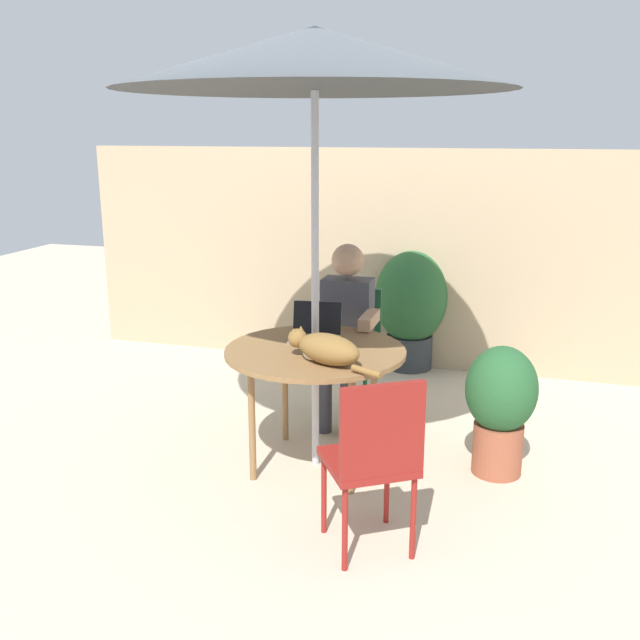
% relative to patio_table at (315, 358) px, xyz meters
% --- Properties ---
extents(ground_plane, '(14.00, 14.00, 0.00)m').
position_rel_patio_table_xyz_m(ground_plane, '(0.00, 0.00, -0.68)').
color(ground_plane, beige).
extents(fence_back, '(5.37, 0.08, 1.84)m').
position_rel_patio_table_xyz_m(fence_back, '(0.00, 2.07, 0.24)').
color(fence_back, tan).
rests_on(fence_back, ground).
extents(patio_table, '(1.07, 1.07, 0.74)m').
position_rel_patio_table_xyz_m(patio_table, '(0.00, 0.00, 0.00)').
color(patio_table, olive).
rests_on(patio_table, ground).
extents(patio_umbrella, '(2.17, 2.17, 2.52)m').
position_rel_patio_table_xyz_m(patio_umbrella, '(0.00, 0.00, 1.67)').
color(patio_umbrella, '#B7B7BC').
rests_on(patio_umbrella, ground).
extents(chair_occupied, '(0.40, 0.40, 0.91)m').
position_rel_patio_table_xyz_m(chair_occupied, '(0.00, 0.87, -0.15)').
color(chair_occupied, '#194C2D').
rests_on(chair_occupied, ground).
extents(chair_empty, '(0.55, 0.55, 0.91)m').
position_rel_patio_table_xyz_m(chair_empty, '(0.54, -0.85, -0.15)').
color(chair_empty, maroon).
rests_on(chair_empty, ground).
extents(person_seated, '(0.48, 0.48, 1.25)m').
position_rel_patio_table_xyz_m(person_seated, '(0.00, 0.71, 0.02)').
color(person_seated, '#3F3F47').
rests_on(person_seated, ground).
extents(laptop, '(0.33, 0.29, 0.21)m').
position_rel_patio_table_xyz_m(laptop, '(-0.06, 0.23, 0.12)').
color(laptop, gray).
rests_on(laptop, patio_table).
extents(cat, '(0.60, 0.36, 0.17)m').
position_rel_patio_table_xyz_m(cat, '(0.13, -0.24, 0.14)').
color(cat, olive).
rests_on(cat, patio_table).
extents(potted_plant_near_fence, '(0.42, 0.42, 0.79)m').
position_rel_patio_table_xyz_m(potted_plant_near_fence, '(1.07, 0.19, -0.24)').
color(potted_plant_near_fence, '#9E5138').
rests_on(potted_plant_near_fence, ground).
extents(potted_plant_by_chair, '(0.61, 0.61, 1.01)m').
position_rel_patio_table_xyz_m(potted_plant_by_chair, '(0.25, 2.00, -0.12)').
color(potted_plant_by_chair, '#33383D').
rests_on(potted_plant_by_chair, ground).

